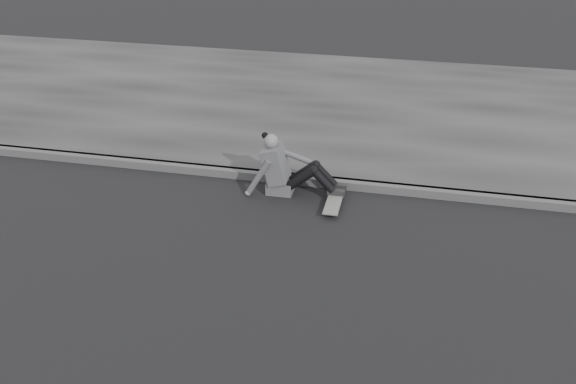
# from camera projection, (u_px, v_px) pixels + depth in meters

# --- Properties ---
(ground) EXTENTS (80.00, 80.00, 0.00)m
(ground) POSITION_uv_depth(u_px,v_px,m) (461.00, 317.00, 6.66)
(ground) COLOR black
(ground) RESTS_ON ground
(curb) EXTENTS (24.00, 0.16, 0.12)m
(curb) POSITION_uv_depth(u_px,v_px,m) (457.00, 195.00, 8.84)
(curb) COLOR #4C4C4C
(curb) RESTS_ON ground
(sidewalk) EXTENTS (24.00, 6.00, 0.12)m
(sidewalk) POSITION_uv_depth(u_px,v_px,m) (454.00, 115.00, 11.44)
(sidewalk) COLOR #333333
(sidewalk) RESTS_ON ground
(skateboard) EXTENTS (0.20, 0.78, 0.09)m
(skateboard) POSITION_uv_depth(u_px,v_px,m) (334.00, 201.00, 8.67)
(skateboard) COLOR #9F9F9A
(skateboard) RESTS_ON ground
(seated_woman) EXTENTS (1.38, 0.46, 0.88)m
(seated_woman) POSITION_uv_depth(u_px,v_px,m) (285.00, 169.00, 8.88)
(seated_woman) COLOR #525254
(seated_woman) RESTS_ON ground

